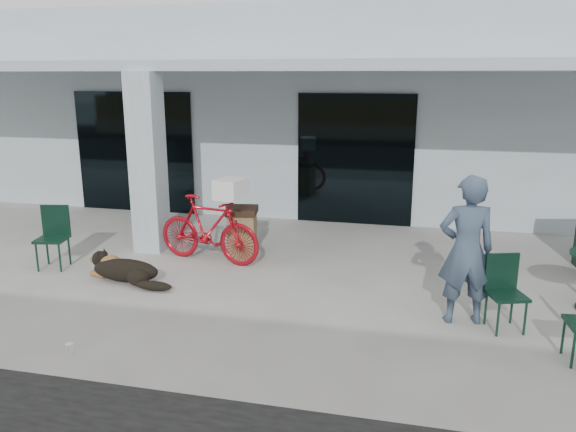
% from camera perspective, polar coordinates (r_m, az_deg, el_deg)
% --- Properties ---
extents(ground, '(80.00, 80.00, 0.00)m').
position_cam_1_polar(ground, '(7.88, -11.21, -9.00)').
color(ground, '#B1AFA7').
rests_on(ground, ground).
extents(building, '(22.00, 7.00, 4.50)m').
position_cam_1_polar(building, '(15.40, 1.69, 11.14)').
color(building, silver).
rests_on(building, ground).
extents(storefront_glass_left, '(2.80, 0.06, 2.70)m').
position_cam_1_polar(storefront_glass_left, '(13.26, -15.30, 6.25)').
color(storefront_glass_left, black).
rests_on(storefront_glass_left, ground).
extents(storefront_glass_right, '(2.40, 0.06, 2.70)m').
position_cam_1_polar(storefront_glass_right, '(11.74, 6.81, 5.68)').
color(storefront_glass_right, black).
rests_on(storefront_glass_right, ground).
extents(column, '(0.50, 0.50, 3.12)m').
position_cam_1_polar(column, '(10.10, -14.05, 5.19)').
color(column, silver).
rests_on(column, ground).
extents(overhang, '(22.00, 2.80, 0.18)m').
position_cam_1_polar(overhang, '(10.63, -3.82, 14.93)').
color(overhang, silver).
rests_on(overhang, column).
extents(bicycle, '(1.95, 0.88, 1.13)m').
position_cam_1_polar(bicycle, '(9.44, -8.07, -1.31)').
color(bicycle, '#A70D1A').
rests_on(bicycle, ground).
extents(laundry_basket, '(0.49, 0.60, 0.32)m').
position_cam_1_polar(laundry_basket, '(9.05, -5.81, 2.79)').
color(laundry_basket, white).
rests_on(laundry_basket, bicycle).
extents(dog, '(1.29, 0.74, 0.41)m').
position_cam_1_polar(dog, '(8.89, -16.17, -5.19)').
color(dog, black).
rests_on(dog, ground).
extents(cup_near_dog, '(0.10, 0.10, 0.11)m').
position_cam_1_polar(cup_near_dog, '(6.98, -21.31, -12.41)').
color(cup_near_dog, white).
rests_on(cup_near_dog, ground).
extents(cafe_chair_near, '(0.55, 0.58, 1.01)m').
position_cam_1_polar(cafe_chair_near, '(9.81, -22.87, -2.09)').
color(cafe_chair_near, '#123527').
rests_on(cafe_chair_near, ground).
extents(cafe_chair_far_a, '(0.54, 0.57, 0.93)m').
position_cam_1_polar(cafe_chair_far_a, '(7.39, 21.35, -7.43)').
color(cafe_chair_far_a, '#123527').
rests_on(cafe_chair_far_a, ground).
extents(person, '(0.77, 0.59, 1.90)m').
position_cam_1_polar(person, '(7.30, 17.65, -3.34)').
color(person, '#394B60').
rests_on(person, ground).
extents(trash_receptacle, '(0.59, 0.59, 0.87)m').
position_cam_1_polar(trash_receptacle, '(9.69, -4.67, -1.62)').
color(trash_receptacle, olive).
rests_on(trash_receptacle, ground).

